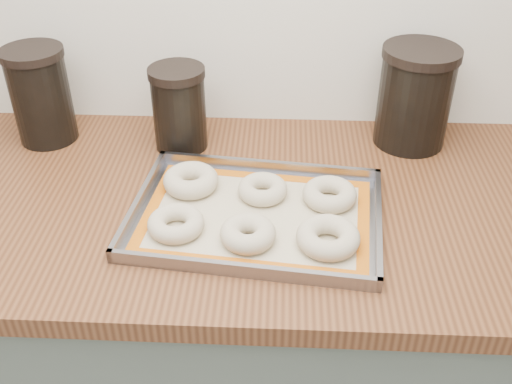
{
  "coord_description": "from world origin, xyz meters",
  "views": [
    {
      "loc": [
        0.07,
        0.72,
        1.59
      ],
      "look_at": [
        0.02,
        1.61,
        0.96
      ],
      "focal_mm": 42.0,
      "sensor_mm": 36.0,
      "label": 1
    }
  ],
  "objects_px": {
    "bagel_front_left": "(176,223)",
    "canister_mid": "(179,108)",
    "canister_left": "(41,95)",
    "bagel_front_mid": "(248,233)",
    "bagel_back_left": "(191,180)",
    "bagel_back_right": "(330,194)",
    "baking_tray": "(256,215)",
    "canister_right": "(415,97)",
    "bagel_back_mid": "(263,189)",
    "bagel_front_right": "(328,237)"
  },
  "relations": [
    {
      "from": "baking_tray",
      "to": "canister_mid",
      "type": "xyz_separation_m",
      "value": [
        -0.18,
        0.26,
        0.09
      ]
    },
    {
      "from": "bagel_front_left",
      "to": "bagel_back_mid",
      "type": "distance_m",
      "value": 0.19
    },
    {
      "from": "baking_tray",
      "to": "bagel_back_right",
      "type": "xyz_separation_m",
      "value": [
        0.14,
        0.05,
        0.02
      ]
    },
    {
      "from": "bagel_front_mid",
      "to": "canister_left",
      "type": "distance_m",
      "value": 0.6
    },
    {
      "from": "bagel_back_mid",
      "to": "canister_right",
      "type": "bearing_deg",
      "value": 36.49
    },
    {
      "from": "bagel_back_right",
      "to": "canister_left",
      "type": "height_order",
      "value": "canister_left"
    },
    {
      "from": "bagel_back_right",
      "to": "canister_mid",
      "type": "distance_m",
      "value": 0.38
    },
    {
      "from": "bagel_back_right",
      "to": "bagel_front_left",
      "type": "bearing_deg",
      "value": -159.92
    },
    {
      "from": "bagel_front_left",
      "to": "bagel_front_mid",
      "type": "bearing_deg",
      "value": -10.63
    },
    {
      "from": "canister_mid",
      "to": "bagel_front_mid",
      "type": "bearing_deg",
      "value": -63.35
    },
    {
      "from": "bagel_back_left",
      "to": "canister_left",
      "type": "xyz_separation_m",
      "value": [
        -0.35,
        0.19,
        0.08
      ]
    },
    {
      "from": "bagel_back_left",
      "to": "bagel_back_right",
      "type": "xyz_separation_m",
      "value": [
        0.27,
        -0.03,
        -0.0
      ]
    },
    {
      "from": "baking_tray",
      "to": "bagel_front_right",
      "type": "relative_size",
      "value": 4.41
    },
    {
      "from": "canister_left",
      "to": "bagel_back_mid",
      "type": "bearing_deg",
      "value": -23.42
    },
    {
      "from": "baking_tray",
      "to": "canister_mid",
      "type": "distance_m",
      "value": 0.33
    },
    {
      "from": "bagel_front_left",
      "to": "bagel_front_right",
      "type": "height_order",
      "value": "bagel_front_right"
    },
    {
      "from": "bagel_back_right",
      "to": "bagel_front_mid",
      "type": "bearing_deg",
      "value": -139.64
    },
    {
      "from": "bagel_front_mid",
      "to": "bagel_back_left",
      "type": "xyz_separation_m",
      "value": [
        -0.12,
        0.16,
        0.0
      ]
    },
    {
      "from": "baking_tray",
      "to": "bagel_front_left",
      "type": "bearing_deg",
      "value": -160.65
    },
    {
      "from": "baking_tray",
      "to": "canister_left",
      "type": "xyz_separation_m",
      "value": [
        -0.48,
        0.28,
        0.1
      ]
    },
    {
      "from": "bagel_front_left",
      "to": "canister_right",
      "type": "distance_m",
      "value": 0.6
    },
    {
      "from": "bagel_back_mid",
      "to": "canister_mid",
      "type": "height_order",
      "value": "canister_mid"
    },
    {
      "from": "bagel_back_mid",
      "to": "bagel_front_right",
      "type": "bearing_deg",
      "value": -50.17
    },
    {
      "from": "bagel_front_left",
      "to": "bagel_front_mid",
      "type": "relative_size",
      "value": 1.04
    },
    {
      "from": "baking_tray",
      "to": "bagel_front_left",
      "type": "relative_size",
      "value": 4.8
    },
    {
      "from": "bagel_back_left",
      "to": "canister_mid",
      "type": "xyz_separation_m",
      "value": [
        -0.04,
        0.17,
        0.07
      ]
    },
    {
      "from": "bagel_front_left",
      "to": "canister_left",
      "type": "relative_size",
      "value": 0.48
    },
    {
      "from": "bagel_front_right",
      "to": "baking_tray",
      "type": "bearing_deg",
      "value": 148.77
    },
    {
      "from": "bagel_front_right",
      "to": "bagel_back_left",
      "type": "relative_size",
      "value": 1.02
    },
    {
      "from": "bagel_front_right",
      "to": "canister_right",
      "type": "distance_m",
      "value": 0.44
    },
    {
      "from": "bagel_back_right",
      "to": "bagel_front_right",
      "type": "bearing_deg",
      "value": -94.28
    },
    {
      "from": "bagel_front_mid",
      "to": "bagel_back_left",
      "type": "height_order",
      "value": "bagel_back_left"
    },
    {
      "from": "bagel_back_left",
      "to": "bagel_back_mid",
      "type": "xyz_separation_m",
      "value": [
        0.14,
        -0.02,
        -0.0
      ]
    },
    {
      "from": "bagel_front_left",
      "to": "canister_left",
      "type": "xyz_separation_m",
      "value": [
        -0.34,
        0.33,
        0.09
      ]
    },
    {
      "from": "canister_left",
      "to": "canister_right",
      "type": "relative_size",
      "value": 0.97
    },
    {
      "from": "baking_tray",
      "to": "bagel_front_right",
      "type": "height_order",
      "value": "bagel_front_right"
    },
    {
      "from": "bagel_back_right",
      "to": "canister_left",
      "type": "relative_size",
      "value": 0.49
    },
    {
      "from": "bagel_front_right",
      "to": "canister_right",
      "type": "relative_size",
      "value": 0.51
    },
    {
      "from": "bagel_front_right",
      "to": "bagel_back_right",
      "type": "height_order",
      "value": "bagel_front_right"
    },
    {
      "from": "baking_tray",
      "to": "canister_mid",
      "type": "bearing_deg",
      "value": 124.52
    },
    {
      "from": "bagel_front_left",
      "to": "canister_mid",
      "type": "bearing_deg",
      "value": 96.65
    },
    {
      "from": "baking_tray",
      "to": "canister_right",
      "type": "distance_m",
      "value": 0.46
    },
    {
      "from": "bagel_front_mid",
      "to": "bagel_back_left",
      "type": "bearing_deg",
      "value": 127.46
    },
    {
      "from": "bagel_back_mid",
      "to": "bagel_back_right",
      "type": "xyz_separation_m",
      "value": [
        0.13,
        -0.01,
        0.0
      ]
    },
    {
      "from": "canister_right",
      "to": "bagel_back_mid",
      "type": "bearing_deg",
      "value": -143.51
    },
    {
      "from": "baking_tray",
      "to": "canister_mid",
      "type": "relative_size",
      "value": 2.67
    },
    {
      "from": "canister_left",
      "to": "canister_mid",
      "type": "distance_m",
      "value": 0.31
    },
    {
      "from": "bagel_front_left",
      "to": "bagel_back_mid",
      "type": "xyz_separation_m",
      "value": [
        0.15,
        0.11,
        0.0
      ]
    },
    {
      "from": "bagel_front_left",
      "to": "bagel_back_left",
      "type": "height_order",
      "value": "bagel_back_left"
    },
    {
      "from": "bagel_back_right",
      "to": "bagel_back_left",
      "type": "bearing_deg",
      "value": 173.18
    }
  ]
}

